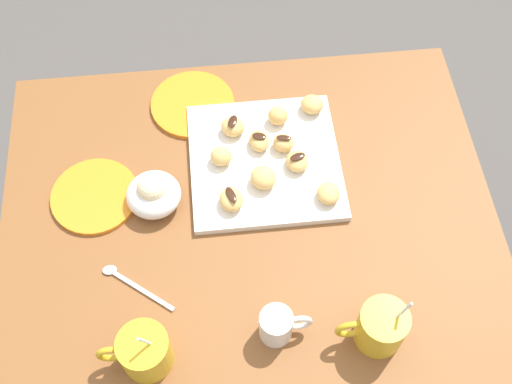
# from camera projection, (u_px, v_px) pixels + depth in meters

# --- Properties ---
(ground_plane) EXTENTS (8.00, 8.00, 0.00)m
(ground_plane) POSITION_uv_depth(u_px,v_px,m) (251.00, 334.00, 1.94)
(ground_plane) COLOR #514C47
(dining_table) EXTENTS (0.99, 0.79, 0.76)m
(dining_table) POSITION_uv_depth(u_px,v_px,m) (250.00, 244.00, 1.42)
(dining_table) COLOR brown
(dining_table) RESTS_ON ground_plane
(pastry_plate_square) EXTENTS (0.31, 0.31, 0.02)m
(pastry_plate_square) POSITION_uv_depth(u_px,v_px,m) (265.00, 161.00, 1.35)
(pastry_plate_square) COLOR silver
(pastry_plate_square) RESTS_ON dining_table
(coffee_mug_mustard_left) EXTENTS (0.13, 0.09, 0.14)m
(coffee_mug_mustard_left) POSITION_uv_depth(u_px,v_px,m) (380.00, 327.00, 1.12)
(coffee_mug_mustard_left) COLOR gold
(coffee_mug_mustard_left) RESTS_ON dining_table
(coffee_mug_mustard_right) EXTENTS (0.13, 0.09, 0.13)m
(coffee_mug_mustard_right) POSITION_uv_depth(u_px,v_px,m) (144.00, 351.00, 1.10)
(coffee_mug_mustard_right) COLOR gold
(coffee_mug_mustard_right) RESTS_ON dining_table
(cream_pitcher_white) EXTENTS (0.10, 0.06, 0.07)m
(cream_pitcher_white) POSITION_uv_depth(u_px,v_px,m) (277.00, 325.00, 1.13)
(cream_pitcher_white) COLOR silver
(cream_pitcher_white) RESTS_ON dining_table
(ice_cream_bowl) EXTENTS (0.11, 0.11, 0.08)m
(ice_cream_bowl) POSITION_uv_depth(u_px,v_px,m) (153.00, 193.00, 1.27)
(ice_cream_bowl) COLOR silver
(ice_cream_bowl) RESTS_ON dining_table
(saucer_orange_left) EXTENTS (0.19, 0.19, 0.01)m
(saucer_orange_left) POSITION_uv_depth(u_px,v_px,m) (193.00, 104.00, 1.43)
(saucer_orange_left) COLOR orange
(saucer_orange_left) RESTS_ON dining_table
(saucer_orange_right) EXTENTS (0.18, 0.18, 0.01)m
(saucer_orange_right) POSITION_uv_depth(u_px,v_px,m) (95.00, 196.00, 1.31)
(saucer_orange_right) COLOR orange
(saucer_orange_right) RESTS_ON dining_table
(loose_spoon_near_saucer) EXTENTS (0.13, 0.11, 0.01)m
(loose_spoon_near_saucer) POSITION_uv_depth(u_px,v_px,m) (130.00, 283.00, 1.21)
(loose_spoon_near_saucer) COLOR silver
(loose_spoon_near_saucer) RESTS_ON dining_table
(beignet_0) EXTENTS (0.05, 0.05, 0.03)m
(beignet_0) POSITION_uv_depth(u_px,v_px,m) (297.00, 161.00, 1.32)
(beignet_0) COLOR #E5B260
(beignet_0) RESTS_ON pastry_plate_square
(chocolate_drizzle_0) EXTENTS (0.04, 0.03, 0.00)m
(chocolate_drizzle_0) POSITION_uv_depth(u_px,v_px,m) (298.00, 157.00, 1.30)
(chocolate_drizzle_0) COLOR #381E11
(chocolate_drizzle_0) RESTS_ON beignet_0
(beignet_1) EXTENTS (0.05, 0.06, 0.03)m
(beignet_1) POSITION_uv_depth(u_px,v_px,m) (231.00, 199.00, 1.27)
(beignet_1) COLOR #E5B260
(beignet_1) RESTS_ON pastry_plate_square
(chocolate_drizzle_1) EXTENTS (0.03, 0.04, 0.00)m
(chocolate_drizzle_1) POSITION_uv_depth(u_px,v_px,m) (231.00, 195.00, 1.26)
(chocolate_drizzle_1) COLOR #381E11
(chocolate_drizzle_1) RESTS_ON beignet_1
(beignet_2) EXTENTS (0.05, 0.06, 0.03)m
(beignet_2) POSITION_uv_depth(u_px,v_px,m) (259.00, 141.00, 1.34)
(beignet_2) COLOR #E5B260
(beignet_2) RESTS_ON pastry_plate_square
(chocolate_drizzle_2) EXTENTS (0.03, 0.03, 0.00)m
(chocolate_drizzle_2) POSITION_uv_depth(u_px,v_px,m) (259.00, 136.00, 1.33)
(chocolate_drizzle_2) COLOR #381E11
(chocolate_drizzle_2) RESTS_ON beignet_2
(beignet_3) EXTENTS (0.05, 0.06, 0.03)m
(beignet_3) POSITION_uv_depth(u_px,v_px,m) (328.00, 193.00, 1.28)
(beignet_3) COLOR #E5B260
(beignet_3) RESTS_ON pastry_plate_square
(beignet_4) EXTENTS (0.06, 0.06, 0.03)m
(beignet_4) POSITION_uv_depth(u_px,v_px,m) (283.00, 143.00, 1.34)
(beignet_4) COLOR #E5B260
(beignet_4) RESTS_ON pastry_plate_square
(chocolate_drizzle_4) EXTENTS (0.03, 0.02, 0.00)m
(chocolate_drizzle_4) POSITION_uv_depth(u_px,v_px,m) (284.00, 138.00, 1.32)
(chocolate_drizzle_4) COLOR #381E11
(chocolate_drizzle_4) RESTS_ON beignet_4
(beignet_5) EXTENTS (0.07, 0.07, 0.04)m
(beignet_5) POSITION_uv_depth(u_px,v_px,m) (263.00, 178.00, 1.29)
(beignet_5) COLOR #E5B260
(beignet_5) RESTS_ON pastry_plate_square
(beignet_6) EXTENTS (0.06, 0.05, 0.04)m
(beignet_6) POSITION_uv_depth(u_px,v_px,m) (221.00, 156.00, 1.32)
(beignet_6) COLOR #E5B260
(beignet_6) RESTS_ON pastry_plate_square
(beignet_7) EXTENTS (0.06, 0.06, 0.03)m
(beignet_7) POSITION_uv_depth(u_px,v_px,m) (233.00, 127.00, 1.36)
(beignet_7) COLOR #E5B260
(beignet_7) RESTS_ON pastry_plate_square
(chocolate_drizzle_7) EXTENTS (0.03, 0.04, 0.00)m
(chocolate_drizzle_7) POSITION_uv_depth(u_px,v_px,m) (233.00, 121.00, 1.34)
(chocolate_drizzle_7) COLOR #381E11
(chocolate_drizzle_7) RESTS_ON beignet_7
(beignet_8) EXTENTS (0.05, 0.05, 0.04)m
(beignet_8) POSITION_uv_depth(u_px,v_px,m) (278.00, 116.00, 1.37)
(beignet_8) COLOR #E5B260
(beignet_8) RESTS_ON pastry_plate_square
(beignet_9) EXTENTS (0.07, 0.07, 0.03)m
(beignet_9) POSITION_uv_depth(u_px,v_px,m) (312.00, 105.00, 1.39)
(beignet_9) COLOR #E5B260
(beignet_9) RESTS_ON pastry_plate_square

